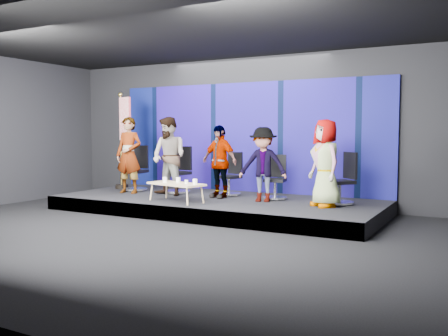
# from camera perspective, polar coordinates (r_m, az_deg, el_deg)

# --- Properties ---
(ground) EXTENTS (10.00, 10.00, 0.00)m
(ground) POSITION_cam_1_polar(r_m,az_deg,el_deg) (8.79, -8.91, -7.24)
(ground) COLOR black
(ground) RESTS_ON ground
(room_walls) EXTENTS (10.02, 8.02, 3.51)m
(room_walls) POSITION_cam_1_polar(r_m,az_deg,el_deg) (8.65, -9.09, 8.76)
(room_walls) COLOR black
(room_walls) RESTS_ON ground
(riser) EXTENTS (7.00, 3.00, 0.30)m
(riser) POSITION_cam_1_polar(r_m,az_deg,el_deg) (10.82, -0.83, -4.23)
(riser) COLOR black
(riser) RESTS_ON ground
(backdrop) EXTENTS (7.00, 0.08, 2.60)m
(backdrop) POSITION_cam_1_polar(r_m,az_deg,el_deg) (11.99, 2.57, 3.54)
(backdrop) COLOR #06164D
(backdrop) RESTS_ON riser
(chair_a) EXTENTS (0.68, 0.68, 1.10)m
(chair_a) POSITION_cam_1_polar(r_m,az_deg,el_deg) (12.32, -10.02, -0.88)
(chair_a) COLOR silver
(chair_a) RESTS_ON riser
(panelist_a) EXTENTS (0.69, 0.49, 1.78)m
(panelist_a) POSITION_cam_1_polar(r_m,az_deg,el_deg) (11.81, -10.82, 1.46)
(panelist_a) COLOR black
(panelist_a) RESTS_ON riser
(chair_b) EXTENTS (0.70, 0.70, 1.09)m
(chair_b) POSITION_cam_1_polar(r_m,az_deg,el_deg) (11.70, -5.18, -1.11)
(chair_b) COLOR silver
(chair_b) RESTS_ON riser
(panelist_b) EXTENTS (0.95, 0.79, 1.76)m
(panelist_b) POSITION_cam_1_polar(r_m,az_deg,el_deg) (11.21, -6.29, 1.33)
(panelist_b) COLOR black
(panelist_b) RESTS_ON riser
(chair_c) EXTENTS (0.65, 0.65, 0.97)m
(chair_c) POSITION_cam_1_polar(r_m,az_deg,el_deg) (11.24, 0.74, -1.51)
(chair_c) COLOR silver
(chair_c) RESTS_ON riser
(panelist_c) EXTENTS (0.98, 0.58, 1.57)m
(panelist_c) POSITION_cam_1_polar(r_m,az_deg,el_deg) (10.77, -0.55, 0.74)
(panelist_c) COLOR black
(panelist_c) RESTS_ON riser
(chair_d) EXTENTS (0.62, 0.62, 0.94)m
(chair_d) POSITION_cam_1_polar(r_m,az_deg,el_deg) (10.66, 5.91, -1.89)
(chair_d) COLOR silver
(chair_d) RESTS_ON riser
(panelist_d) EXTENTS (1.07, 0.74, 1.53)m
(panelist_d) POSITION_cam_1_polar(r_m,az_deg,el_deg) (10.20, 4.48, 0.41)
(panelist_d) COLOR black
(panelist_d) RESTS_ON riser
(chair_e) EXTENTS (0.82, 0.82, 1.03)m
(chair_e) POSITION_cam_1_polar(r_m,az_deg,el_deg) (10.10, 13.34, -2.15)
(chair_e) COLOR silver
(chair_e) RESTS_ON riser
(panelist_e) EXTENTS (0.96, 0.94, 1.67)m
(panelist_e) POSITION_cam_1_polar(r_m,az_deg,el_deg) (9.68, 11.51, 0.55)
(panelist_e) COLOR black
(panelist_e) RESTS_ON riser
(coffee_table) EXTENTS (1.34, 0.82, 0.39)m
(coffee_table) POSITION_cam_1_polar(r_m,az_deg,el_deg) (10.24, -5.48, -1.89)
(coffee_table) COLOR tan
(coffee_table) RESTS_ON riser
(mug_a) EXTENTS (0.08, 0.08, 0.09)m
(mug_a) POSITION_cam_1_polar(r_m,az_deg,el_deg) (10.62, -6.81, -1.26)
(mug_a) COLOR white
(mug_a) RESTS_ON coffee_table
(mug_b) EXTENTS (0.09, 0.09, 0.11)m
(mug_b) POSITION_cam_1_polar(r_m,az_deg,el_deg) (10.33, -6.77, -1.38)
(mug_b) COLOR white
(mug_b) RESTS_ON coffee_table
(mug_c) EXTENTS (0.09, 0.09, 0.11)m
(mug_c) POSITION_cam_1_polar(r_m,az_deg,el_deg) (10.34, -5.26, -1.35)
(mug_c) COLOR white
(mug_c) RESTS_ON coffee_table
(mug_d) EXTENTS (0.07, 0.07, 0.08)m
(mug_d) POSITION_cam_1_polar(r_m,az_deg,el_deg) (9.98, -4.32, -1.61)
(mug_d) COLOR white
(mug_d) RESTS_ON coffee_table
(mug_e) EXTENTS (0.09, 0.09, 0.11)m
(mug_e) POSITION_cam_1_polar(r_m,az_deg,el_deg) (9.95, -3.33, -1.56)
(mug_e) COLOR white
(mug_e) RESTS_ON coffee_table
(flag_stand) EXTENTS (0.54, 0.32, 2.41)m
(flag_stand) POSITION_cam_1_polar(r_m,az_deg,el_deg) (12.66, -11.40, 3.38)
(flag_stand) COLOR black
(flag_stand) RESTS_ON riser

